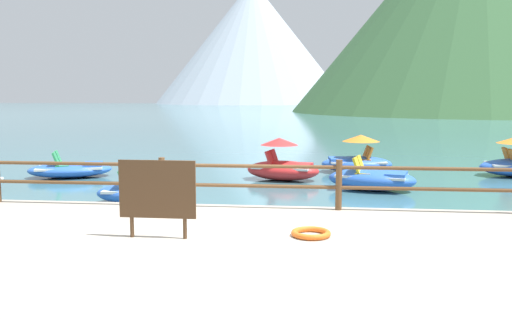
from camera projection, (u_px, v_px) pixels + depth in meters
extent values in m
plane|color=#3D6B75|center=(300.00, 123.00, 48.30)|extent=(200.00, 200.00, 0.00)
cube|color=#A39989|center=(212.00, 287.00, 6.64)|extent=(28.00, 8.00, 0.40)
cylinder|color=brown|center=(162.00, 182.00, 10.44)|extent=(0.12, 0.12, 0.95)
cylinder|color=brown|center=(339.00, 185.00, 10.07)|extent=(0.12, 0.12, 0.95)
cylinder|color=brown|center=(249.00, 166.00, 10.21)|extent=(23.80, 0.07, 0.07)
cylinder|color=brown|center=(249.00, 186.00, 10.26)|extent=(23.80, 0.07, 0.07)
cube|color=silver|center=(157.00, 189.00, 8.07)|extent=(1.10, 0.05, 0.80)
cube|color=#4C331E|center=(157.00, 189.00, 8.05)|extent=(1.18, 0.04, 0.88)
cylinder|color=#4C331E|center=(132.00, 226.00, 8.18)|extent=(0.06, 0.06, 0.35)
cylinder|color=#4C331E|center=(185.00, 227.00, 8.09)|extent=(0.06, 0.06, 0.35)
torus|color=orange|center=(311.00, 233.00, 8.25)|extent=(0.61, 0.61, 0.09)
ellipsoid|color=red|center=(283.00, 170.00, 16.14)|extent=(2.40, 1.61, 0.58)
cube|color=silver|center=(283.00, 167.00, 16.13)|extent=(1.88, 1.30, 0.06)
cube|color=red|center=(275.00, 165.00, 15.95)|extent=(0.47, 0.47, 0.08)
cube|color=red|center=(270.00, 158.00, 15.98)|extent=(0.28, 0.43, 0.43)
cube|color=red|center=(280.00, 164.00, 16.40)|extent=(0.47, 0.47, 0.08)
cube|color=red|center=(274.00, 156.00, 16.43)|extent=(0.28, 0.43, 0.43)
cube|color=red|center=(303.00, 166.00, 15.94)|extent=(0.65, 0.91, 0.12)
cone|color=red|center=(279.00, 141.00, 16.07)|extent=(1.33, 1.33, 0.22)
cube|color=orange|center=(512.00, 156.00, 16.55)|extent=(0.21, 0.40, 0.43)
cube|color=orange|center=(512.00, 161.00, 17.09)|extent=(0.40, 0.40, 0.08)
cube|color=orange|center=(506.00, 154.00, 17.09)|extent=(0.21, 0.40, 0.43)
ellipsoid|color=blue|center=(372.00, 179.00, 14.44)|extent=(2.56, 1.76, 0.58)
cube|color=silver|center=(372.00, 176.00, 14.43)|extent=(2.01, 1.42, 0.06)
cube|color=yellow|center=(364.00, 174.00, 14.26)|extent=(0.49, 0.49, 0.08)
cube|color=yellow|center=(357.00, 165.00, 14.30)|extent=(0.30, 0.44, 0.43)
cube|color=yellow|center=(367.00, 172.00, 14.71)|extent=(0.49, 0.49, 0.08)
cube|color=yellow|center=(360.00, 163.00, 14.74)|extent=(0.30, 0.44, 0.43)
cube|color=blue|center=(396.00, 175.00, 14.19)|extent=(0.71, 0.95, 0.12)
ellipsoid|color=blue|center=(70.00, 170.00, 16.71)|extent=(2.81, 2.12, 0.46)
cube|color=silver|center=(70.00, 167.00, 16.70)|extent=(2.21, 1.70, 0.06)
cube|color=#339956|center=(63.00, 166.00, 16.39)|extent=(0.51, 0.51, 0.08)
cube|color=#339956|center=(56.00, 159.00, 16.32)|extent=(0.33, 0.45, 0.43)
cube|color=#339956|center=(65.00, 164.00, 16.91)|extent=(0.51, 0.51, 0.08)
cube|color=#339956|center=(58.00, 157.00, 16.84)|extent=(0.33, 0.45, 0.43)
cube|color=blue|center=(93.00, 165.00, 16.85)|extent=(0.84, 1.07, 0.12)
ellipsoid|color=blue|center=(142.00, 193.00, 12.68)|extent=(2.20, 1.26, 0.48)
cube|color=silver|center=(142.00, 190.00, 12.67)|extent=(1.72, 1.03, 0.06)
cube|color=#339956|center=(132.00, 188.00, 12.44)|extent=(0.42, 0.42, 0.08)
cube|color=#339956|center=(124.00, 179.00, 12.43)|extent=(0.23, 0.41, 0.43)
cube|color=#339956|center=(138.00, 185.00, 12.90)|extent=(0.42, 0.42, 0.08)
cube|color=#339956|center=(130.00, 176.00, 12.88)|extent=(0.23, 0.41, 0.43)
cube|color=blue|center=(166.00, 187.00, 12.63)|extent=(0.51, 0.82, 0.12)
ellipsoid|color=blue|center=(357.00, 164.00, 17.78)|extent=(2.44, 1.50, 0.53)
cube|color=silver|center=(357.00, 161.00, 17.77)|extent=(1.91, 1.22, 0.06)
cube|color=orange|center=(361.00, 158.00, 18.01)|extent=(0.44, 0.44, 0.08)
cube|color=orange|center=(366.00, 152.00, 17.98)|extent=(0.24, 0.42, 0.43)
cube|color=orange|center=(364.00, 160.00, 17.50)|extent=(0.44, 0.44, 0.08)
cube|color=orange|center=(369.00, 154.00, 17.47)|extent=(0.24, 0.42, 0.43)
cube|color=blue|center=(337.00, 160.00, 17.77)|extent=(0.59, 0.94, 0.12)
cone|color=orange|center=(361.00, 138.00, 17.67)|extent=(1.33, 1.33, 0.22)
cone|color=#386038|center=(476.00, 0.00, 75.79)|extent=(51.68, 51.68, 31.56)
cone|color=#386038|center=(394.00, 49.00, 83.59)|extent=(28.43, 28.43, 18.94)
cone|color=#9EADBC|center=(252.00, 43.00, 146.95)|extent=(52.90, 52.90, 33.03)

